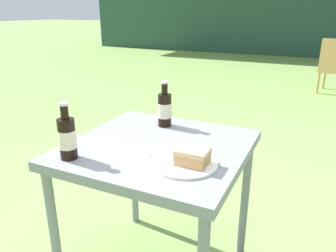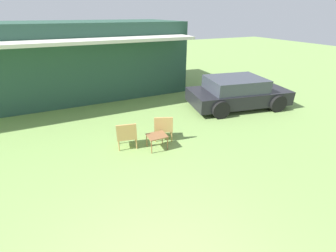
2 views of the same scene
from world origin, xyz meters
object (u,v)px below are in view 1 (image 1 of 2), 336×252
object	(u,v)px
cake_on_plate	(189,160)
cola_bottle_far	(67,137)
cola_bottle_near	(165,109)
patio_table	(158,161)

from	to	relation	value
cake_on_plate	cola_bottle_far	bearing A→B (deg)	-162.26
cola_bottle_near	cola_bottle_far	distance (m)	0.52
cake_on_plate	cola_bottle_far	world-z (taller)	cola_bottle_far
patio_table	cake_on_plate	size ratio (longest dim) A/B	2.95
cola_bottle_near	cake_on_plate	bearing A→B (deg)	-52.60
cake_on_plate	cola_bottle_near	distance (m)	0.44
patio_table	cake_on_plate	xyz separation A→B (m)	(0.19, -0.13, 0.10)
cola_bottle_near	cola_bottle_far	xyz separation A→B (m)	(-0.17, -0.49, 0.00)
patio_table	cola_bottle_near	distance (m)	0.29
cola_bottle_near	cola_bottle_far	world-z (taller)	same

